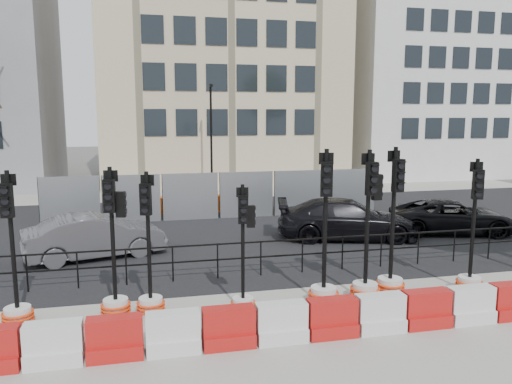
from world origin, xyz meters
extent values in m
plane|color=#51514C|center=(0.00, 0.00, 0.00)|extent=(120.00, 120.00, 0.00)
cube|color=gray|center=(0.00, -3.00, 0.01)|extent=(40.00, 6.00, 0.02)
cube|color=black|center=(0.00, 7.00, 0.01)|extent=(40.00, 14.00, 0.03)
cube|color=gray|center=(0.00, 16.00, 0.01)|extent=(40.00, 4.00, 0.02)
cube|color=beige|center=(2.00, 22.00, 9.00)|extent=(15.00, 10.00, 18.00)
cube|color=silver|center=(17.00, 22.00, 8.00)|extent=(12.00, 9.00, 16.00)
cylinder|color=black|center=(-6.00, 1.20, 0.50)|extent=(0.04, 0.04, 1.00)
cylinder|color=black|center=(-4.80, 1.20, 0.50)|extent=(0.04, 0.04, 1.00)
cylinder|color=black|center=(-3.60, 1.20, 0.50)|extent=(0.04, 0.04, 1.00)
cylinder|color=black|center=(-2.40, 1.20, 0.50)|extent=(0.04, 0.04, 1.00)
cylinder|color=black|center=(-1.20, 1.20, 0.50)|extent=(0.04, 0.04, 1.00)
cylinder|color=black|center=(0.00, 1.20, 0.50)|extent=(0.04, 0.04, 1.00)
cylinder|color=black|center=(1.20, 1.20, 0.50)|extent=(0.04, 0.04, 1.00)
cylinder|color=black|center=(2.40, 1.20, 0.50)|extent=(0.04, 0.04, 1.00)
cylinder|color=black|center=(3.60, 1.20, 0.50)|extent=(0.04, 0.04, 1.00)
cylinder|color=black|center=(4.80, 1.20, 0.50)|extent=(0.04, 0.04, 1.00)
cylinder|color=black|center=(6.00, 1.20, 0.50)|extent=(0.04, 0.04, 1.00)
cylinder|color=black|center=(7.20, 1.20, 0.50)|extent=(0.04, 0.04, 1.00)
cube|color=black|center=(0.00, 1.20, 0.98)|extent=(18.00, 0.04, 0.04)
cube|color=black|center=(0.00, 1.20, 0.55)|extent=(18.00, 0.04, 0.04)
cube|color=#909398|center=(-6.00, 9.00, 1.00)|extent=(2.30, 0.05, 2.00)
cylinder|color=black|center=(-7.15, 9.00, 1.00)|extent=(0.05, 0.05, 2.00)
cube|color=#909398|center=(-3.60, 9.00, 1.00)|extent=(2.30, 0.05, 2.00)
cylinder|color=black|center=(-4.75, 9.00, 1.00)|extent=(0.05, 0.05, 2.00)
cube|color=#909398|center=(-1.20, 9.00, 1.00)|extent=(2.30, 0.05, 2.00)
cylinder|color=black|center=(-2.35, 9.00, 1.00)|extent=(0.05, 0.05, 2.00)
cube|color=#909398|center=(1.20, 9.00, 1.00)|extent=(2.30, 0.05, 2.00)
cylinder|color=black|center=(0.05, 9.00, 1.00)|extent=(0.05, 0.05, 2.00)
cube|color=#909398|center=(3.60, 9.00, 1.00)|extent=(2.30, 0.05, 2.00)
cylinder|color=black|center=(2.45, 9.00, 1.00)|extent=(0.05, 0.05, 2.00)
cube|color=#909398|center=(6.00, 9.00, 1.00)|extent=(2.30, 0.05, 2.00)
cylinder|color=black|center=(4.85, 9.00, 1.00)|extent=(0.05, 0.05, 2.00)
cube|color=#DC530E|center=(-4.00, 10.50, 0.40)|extent=(1.00, 0.40, 0.80)
cube|color=#DC530E|center=(-2.00, 10.50, 0.40)|extent=(1.00, 0.40, 0.80)
cube|color=#DC530E|center=(0.00, 10.50, 0.40)|extent=(1.00, 0.40, 0.80)
cube|color=#DC530E|center=(2.00, 10.50, 0.40)|extent=(1.00, 0.40, 0.80)
cube|color=#DC530E|center=(4.00, 10.50, 0.40)|extent=(1.00, 0.40, 0.80)
cylinder|color=black|center=(0.50, 15.00, 3.00)|extent=(0.12, 0.12, 6.00)
cube|color=black|center=(0.50, 14.75, 5.90)|extent=(0.12, 0.50, 0.12)
cube|color=silver|center=(-4.72, -2.80, 0.15)|extent=(1.00, 0.50, 0.30)
cube|color=silver|center=(-4.72, -2.80, 0.55)|extent=(1.00, 0.35, 0.50)
cube|color=red|center=(-3.67, -2.80, 0.15)|extent=(1.00, 0.50, 0.30)
cube|color=red|center=(-3.67, -2.80, 0.55)|extent=(1.00, 0.35, 0.50)
cube|color=silver|center=(-2.62, -2.80, 0.15)|extent=(1.00, 0.50, 0.30)
cube|color=silver|center=(-2.62, -2.80, 0.55)|extent=(1.00, 0.35, 0.50)
cube|color=red|center=(-1.57, -2.80, 0.15)|extent=(1.00, 0.50, 0.30)
cube|color=red|center=(-1.57, -2.80, 0.55)|extent=(1.00, 0.35, 0.50)
cube|color=silver|center=(-0.52, -2.80, 0.15)|extent=(1.00, 0.50, 0.30)
cube|color=silver|center=(-0.52, -2.80, 0.55)|extent=(1.00, 0.35, 0.50)
cube|color=red|center=(0.53, -2.80, 0.15)|extent=(1.00, 0.50, 0.30)
cube|color=red|center=(0.53, -2.80, 0.55)|extent=(1.00, 0.35, 0.50)
cube|color=silver|center=(1.58, -2.80, 0.15)|extent=(1.00, 0.50, 0.30)
cube|color=silver|center=(1.58, -2.80, 0.55)|extent=(1.00, 0.35, 0.50)
cube|color=red|center=(2.62, -2.80, 0.15)|extent=(1.00, 0.50, 0.30)
cube|color=red|center=(2.62, -2.80, 0.55)|extent=(1.00, 0.35, 0.50)
cube|color=silver|center=(3.68, -2.80, 0.15)|extent=(1.00, 0.50, 0.30)
cube|color=silver|center=(3.68, -2.80, 0.55)|extent=(1.00, 0.35, 0.50)
cube|color=red|center=(4.73, -2.80, 0.15)|extent=(1.00, 0.50, 0.30)
cylinder|color=white|center=(-5.78, -0.83, 0.20)|extent=(0.54, 0.54, 0.40)
torus|color=#EA3A0C|center=(-5.78, -0.83, 0.12)|extent=(0.65, 0.65, 0.05)
torus|color=#EA3A0C|center=(-5.78, -0.83, 0.20)|extent=(0.65, 0.65, 0.05)
torus|color=#EA3A0C|center=(-5.78, -0.83, 0.28)|extent=(0.65, 0.65, 0.05)
cylinder|color=black|center=(-5.78, -0.83, 1.81)|extent=(0.09, 0.09, 3.02)
cube|color=black|center=(-5.79, -0.95, 2.72)|extent=(0.25, 0.17, 0.70)
cylinder|color=black|center=(-5.80, -1.03, 2.49)|extent=(0.16, 0.07, 0.15)
cylinder|color=black|center=(-5.80, -1.03, 2.72)|extent=(0.16, 0.07, 0.15)
cylinder|color=black|center=(-5.80, -1.03, 2.94)|extent=(0.16, 0.07, 0.15)
cube|color=black|center=(-5.77, -0.77, 3.12)|extent=(0.30, 0.06, 0.24)
cylinder|color=white|center=(-3.77, -0.80, 0.20)|extent=(0.55, 0.55, 0.40)
torus|color=#EA3A0C|center=(-3.77, -0.80, 0.12)|extent=(0.66, 0.66, 0.05)
torus|color=#EA3A0C|center=(-3.77, -0.80, 0.20)|extent=(0.66, 0.66, 0.05)
torus|color=#EA3A0C|center=(-3.77, -0.80, 0.28)|extent=(0.66, 0.66, 0.05)
cylinder|color=black|center=(-3.77, -0.80, 1.82)|extent=(0.09, 0.09, 3.04)
cube|color=black|center=(-3.79, -0.92, 2.73)|extent=(0.26, 0.18, 0.71)
cylinder|color=black|center=(-3.81, -1.00, 2.51)|extent=(0.16, 0.08, 0.15)
cylinder|color=black|center=(-3.81, -1.00, 2.73)|extent=(0.16, 0.08, 0.15)
cylinder|color=black|center=(-3.81, -1.00, 2.96)|extent=(0.16, 0.08, 0.15)
cube|color=black|center=(-3.76, -0.74, 3.14)|extent=(0.30, 0.09, 0.24)
cube|color=black|center=(-3.57, -0.84, 2.53)|extent=(0.22, 0.17, 0.56)
cylinder|color=white|center=(-3.01, -0.84, 0.20)|extent=(0.53, 0.53, 0.39)
torus|color=#EA3A0C|center=(-3.01, -0.84, 0.12)|extent=(0.64, 0.64, 0.05)
torus|color=#EA3A0C|center=(-3.01, -0.84, 0.20)|extent=(0.64, 0.64, 0.05)
torus|color=#EA3A0C|center=(-3.01, -0.84, 0.27)|extent=(0.64, 0.64, 0.05)
cylinder|color=black|center=(-3.01, -0.84, 1.76)|extent=(0.09, 0.09, 2.93)
cube|color=black|center=(-3.04, -0.96, 2.64)|extent=(0.26, 0.20, 0.68)
cylinder|color=black|center=(-3.07, -1.03, 2.42)|extent=(0.15, 0.09, 0.15)
cylinder|color=black|center=(-3.07, -1.03, 2.64)|extent=(0.15, 0.09, 0.15)
cylinder|color=black|center=(-3.07, -1.03, 2.85)|extent=(0.15, 0.09, 0.15)
cube|color=black|center=(-3.00, -0.79, 3.03)|extent=(0.29, 0.11, 0.23)
cylinder|color=white|center=(-0.98, -1.21, 0.18)|extent=(0.48, 0.48, 0.36)
torus|color=#EA3A0C|center=(-0.98, -1.21, 0.11)|extent=(0.58, 0.58, 0.04)
torus|color=#EA3A0C|center=(-0.98, -1.21, 0.18)|extent=(0.58, 0.58, 0.04)
torus|color=#EA3A0C|center=(-0.98, -1.21, 0.25)|extent=(0.58, 0.58, 0.04)
cylinder|color=black|center=(-0.98, -1.21, 1.60)|extent=(0.08, 0.08, 2.67)
cube|color=black|center=(-0.99, -1.32, 2.40)|extent=(0.22, 0.14, 0.62)
cylinder|color=black|center=(-1.00, -1.39, 2.20)|extent=(0.14, 0.06, 0.13)
cylinder|color=black|center=(-1.00, -1.39, 2.40)|extent=(0.14, 0.06, 0.13)
cylinder|color=black|center=(-1.00, -1.39, 2.59)|extent=(0.14, 0.06, 0.13)
cube|color=black|center=(-0.97, -1.16, 2.75)|extent=(0.27, 0.05, 0.21)
cube|color=black|center=(-0.80, -1.23, 2.22)|extent=(0.19, 0.13, 0.49)
cylinder|color=white|center=(0.95, -1.19, 0.22)|extent=(0.60, 0.60, 0.45)
torus|color=#EA3A0C|center=(0.95, -1.19, 0.13)|extent=(0.72, 0.72, 0.06)
torus|color=#EA3A0C|center=(0.95, -1.19, 0.22)|extent=(0.72, 0.72, 0.06)
torus|color=#EA3A0C|center=(0.95, -1.19, 0.31)|extent=(0.72, 0.72, 0.06)
cylinder|color=black|center=(0.95, -1.19, 2.00)|extent=(0.10, 0.10, 3.34)
cube|color=black|center=(0.91, -1.32, 3.01)|extent=(0.30, 0.22, 0.78)
cylinder|color=black|center=(0.89, -1.40, 2.76)|extent=(0.18, 0.10, 0.17)
cylinder|color=black|center=(0.89, -1.40, 3.01)|extent=(0.18, 0.10, 0.17)
cylinder|color=black|center=(0.89, -1.40, 3.25)|extent=(0.18, 0.10, 0.17)
cube|color=black|center=(0.97, -1.12, 3.45)|extent=(0.33, 0.12, 0.27)
cylinder|color=white|center=(2.03, -1.13, 0.22)|extent=(0.60, 0.60, 0.44)
torus|color=#EA3A0C|center=(2.03, -1.13, 0.13)|extent=(0.72, 0.72, 0.06)
torus|color=#EA3A0C|center=(2.03, -1.13, 0.22)|extent=(0.72, 0.72, 0.06)
torus|color=#EA3A0C|center=(2.03, -1.13, 0.31)|extent=(0.72, 0.72, 0.06)
cylinder|color=black|center=(2.03, -1.13, 1.98)|extent=(0.10, 0.10, 3.31)
cube|color=black|center=(2.04, -1.26, 2.98)|extent=(0.28, 0.18, 0.77)
cylinder|color=black|center=(2.04, -1.35, 2.73)|extent=(0.17, 0.07, 0.17)
cylinder|color=black|center=(2.04, -1.35, 2.98)|extent=(0.17, 0.07, 0.17)
cylinder|color=black|center=(2.04, -1.35, 3.22)|extent=(0.17, 0.07, 0.17)
cube|color=black|center=(2.02, -1.06, 3.42)|extent=(0.33, 0.06, 0.26)
cube|color=black|center=(2.24, -1.11, 2.76)|extent=(0.23, 0.16, 0.61)
cylinder|color=white|center=(2.78, -0.94, 0.22)|extent=(0.60, 0.60, 0.45)
torus|color=#EA3A0C|center=(2.78, -0.94, 0.13)|extent=(0.72, 0.72, 0.06)
torus|color=#EA3A0C|center=(2.78, -0.94, 0.22)|extent=(0.72, 0.72, 0.06)
torus|color=#EA3A0C|center=(2.78, -0.94, 0.31)|extent=(0.72, 0.72, 0.06)
cylinder|color=black|center=(2.78, -0.94, 2.01)|extent=(0.10, 0.10, 3.34)
cube|color=black|center=(2.80, -1.08, 3.01)|extent=(0.29, 0.19, 0.78)
cylinder|color=black|center=(2.81, -1.16, 2.76)|extent=(0.17, 0.08, 0.17)
cylinder|color=black|center=(2.81, -1.16, 3.01)|extent=(0.17, 0.08, 0.17)
cylinder|color=black|center=(2.81, -1.16, 3.25)|extent=(0.17, 0.08, 0.17)
cube|color=black|center=(2.77, -0.88, 3.45)|extent=(0.34, 0.08, 0.27)
cylinder|color=white|center=(4.83, -1.18, 0.20)|extent=(0.55, 0.55, 0.41)
torus|color=#EA3A0C|center=(4.83, -1.18, 0.12)|extent=(0.67, 0.67, 0.05)
torus|color=#EA3A0C|center=(4.83, -1.18, 0.20)|extent=(0.67, 0.67, 0.05)
torus|color=#EA3A0C|center=(4.83, -1.18, 0.29)|extent=(0.67, 0.67, 0.05)
cylinder|color=black|center=(4.83, -1.18, 1.84)|extent=(0.09, 0.09, 3.07)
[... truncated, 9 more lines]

